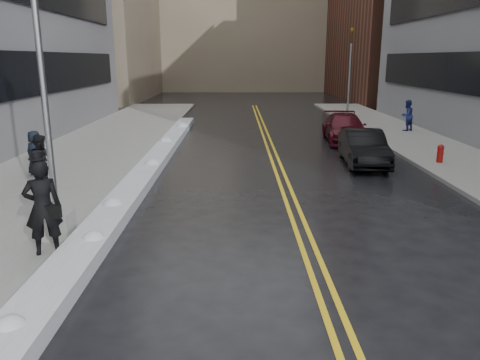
{
  "coord_description": "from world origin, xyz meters",
  "views": [
    {
      "loc": [
        0.86,
        -8.26,
        4.19
      ],
      "look_at": [
        0.94,
        2.84,
        1.3
      ],
      "focal_mm": 35.0,
      "sensor_mm": 36.0,
      "label": 1
    }
  ],
  "objects_px": {
    "lamppost": "(48,136)",
    "pedestrian_fedora": "(43,207)",
    "pedestrian_b": "(41,162)",
    "car_maroon": "(345,128)",
    "pedestrian_c": "(35,153)",
    "car_black": "(363,148)",
    "fire_hydrant": "(440,153)",
    "traffic_signal": "(350,70)",
    "pedestrian_east": "(407,115)"
  },
  "relations": [
    {
      "from": "lamppost",
      "to": "pedestrian_fedora",
      "type": "xyz_separation_m",
      "value": [
        0.1,
        -0.92,
        -1.36
      ]
    },
    {
      "from": "pedestrian_b",
      "to": "car_maroon",
      "type": "distance_m",
      "value": 15.12
    },
    {
      "from": "pedestrian_c",
      "to": "car_black",
      "type": "distance_m",
      "value": 12.45
    },
    {
      "from": "fire_hydrant",
      "to": "traffic_signal",
      "type": "relative_size",
      "value": 0.12
    },
    {
      "from": "car_maroon",
      "to": "traffic_signal",
      "type": "bearing_deg",
      "value": 80.42
    },
    {
      "from": "lamppost",
      "to": "traffic_signal",
      "type": "relative_size",
      "value": 1.27
    },
    {
      "from": "pedestrian_b",
      "to": "pedestrian_east",
      "type": "distance_m",
      "value": 20.15
    },
    {
      "from": "pedestrian_b",
      "to": "pedestrian_c",
      "type": "bearing_deg",
      "value": -41.0
    },
    {
      "from": "pedestrian_c",
      "to": "car_maroon",
      "type": "bearing_deg",
      "value": -130.2
    },
    {
      "from": "pedestrian_east",
      "to": "car_black",
      "type": "height_order",
      "value": "pedestrian_east"
    },
    {
      "from": "fire_hydrant",
      "to": "car_black",
      "type": "relative_size",
      "value": 0.17
    },
    {
      "from": "lamppost",
      "to": "car_black",
      "type": "relative_size",
      "value": 1.79
    },
    {
      "from": "traffic_signal",
      "to": "car_maroon",
      "type": "xyz_separation_m",
      "value": [
        -2.06,
        -8.35,
        -2.7
      ]
    },
    {
      "from": "car_maroon",
      "to": "lamppost",
      "type": "bearing_deg",
      "value": -121.28
    },
    {
      "from": "fire_hydrant",
      "to": "pedestrian_fedora",
      "type": "xyz_separation_m",
      "value": [
        -12.2,
        -8.92,
        0.63
      ]
    },
    {
      "from": "traffic_signal",
      "to": "pedestrian_fedora",
      "type": "bearing_deg",
      "value": -117.05
    },
    {
      "from": "traffic_signal",
      "to": "car_black",
      "type": "distance_m",
      "value": 14.23
    },
    {
      "from": "car_maroon",
      "to": "pedestrian_b",
      "type": "bearing_deg",
      "value": -136.53
    },
    {
      "from": "car_black",
      "to": "car_maroon",
      "type": "xyz_separation_m",
      "value": [
        0.46,
        5.38,
        0.0
      ]
    },
    {
      "from": "traffic_signal",
      "to": "car_maroon",
      "type": "height_order",
      "value": "traffic_signal"
    },
    {
      "from": "traffic_signal",
      "to": "pedestrian_b",
      "type": "distance_m",
      "value": 22.72
    },
    {
      "from": "pedestrian_b",
      "to": "car_maroon",
      "type": "relative_size",
      "value": 0.37
    },
    {
      "from": "lamppost",
      "to": "car_maroon",
      "type": "relative_size",
      "value": 1.57
    },
    {
      "from": "pedestrian_c",
      "to": "car_black",
      "type": "relative_size",
      "value": 0.37
    },
    {
      "from": "fire_hydrant",
      "to": "traffic_signal",
      "type": "distance_m",
      "value": 14.3
    },
    {
      "from": "traffic_signal",
      "to": "pedestrian_east",
      "type": "distance_m",
      "value": 6.38
    },
    {
      "from": "pedestrian_b",
      "to": "car_black",
      "type": "distance_m",
      "value": 12.01
    },
    {
      "from": "pedestrian_c",
      "to": "pedestrian_east",
      "type": "distance_m",
      "value": 19.85
    },
    {
      "from": "pedestrian_fedora",
      "to": "pedestrian_b",
      "type": "xyz_separation_m",
      "value": [
        -2.07,
        5.0,
        -0.14
      ]
    },
    {
      "from": "traffic_signal",
      "to": "pedestrian_c",
      "type": "bearing_deg",
      "value": -132.8
    },
    {
      "from": "fire_hydrant",
      "to": "pedestrian_b",
      "type": "height_order",
      "value": "pedestrian_b"
    },
    {
      "from": "fire_hydrant",
      "to": "traffic_signal",
      "type": "xyz_separation_m",
      "value": [
        -0.5,
        14.0,
        2.85
      ]
    },
    {
      "from": "pedestrian_b",
      "to": "pedestrian_c",
      "type": "height_order",
      "value": "pedestrian_b"
    },
    {
      "from": "fire_hydrant",
      "to": "pedestrian_fedora",
      "type": "height_order",
      "value": "pedestrian_fedora"
    },
    {
      "from": "lamppost",
      "to": "pedestrian_fedora",
      "type": "relative_size",
      "value": 3.71
    },
    {
      "from": "pedestrian_fedora",
      "to": "fire_hydrant",
      "type": "bearing_deg",
      "value": -166.83
    },
    {
      "from": "pedestrian_b",
      "to": "pedestrian_east",
      "type": "xyz_separation_m",
      "value": [
        15.89,
        12.39,
        -0.02
      ]
    },
    {
      "from": "lamppost",
      "to": "car_black",
      "type": "xyz_separation_m",
      "value": [
        9.28,
        8.26,
        -1.83
      ]
    },
    {
      "from": "lamppost",
      "to": "fire_hydrant",
      "type": "bearing_deg",
      "value": 33.04
    },
    {
      "from": "fire_hydrant",
      "to": "pedestrian_fedora",
      "type": "relative_size",
      "value": 0.36
    },
    {
      "from": "pedestrian_fedora",
      "to": "car_maroon",
      "type": "relative_size",
      "value": 0.42
    },
    {
      "from": "pedestrian_b",
      "to": "car_black",
      "type": "xyz_separation_m",
      "value": [
        11.25,
        4.18,
        -0.34
      ]
    },
    {
      "from": "pedestrian_b",
      "to": "pedestrian_c",
      "type": "distance_m",
      "value": 2.2
    },
    {
      "from": "traffic_signal",
      "to": "lamppost",
      "type": "bearing_deg",
      "value": -118.21
    },
    {
      "from": "pedestrian_c",
      "to": "traffic_signal",
      "type": "bearing_deg",
      "value": -113.85
    },
    {
      "from": "pedestrian_c",
      "to": "pedestrian_east",
      "type": "height_order",
      "value": "pedestrian_east"
    },
    {
      "from": "pedestrian_fedora",
      "to": "pedestrian_east",
      "type": "bearing_deg",
      "value": -151.47
    },
    {
      "from": "fire_hydrant",
      "to": "pedestrian_fedora",
      "type": "distance_m",
      "value": 15.12
    },
    {
      "from": "fire_hydrant",
      "to": "pedestrian_c",
      "type": "xyz_separation_m",
      "value": [
        -15.27,
        -1.95,
        0.4
      ]
    },
    {
      "from": "pedestrian_fedora",
      "to": "pedestrian_c",
      "type": "bearing_deg",
      "value": -89.23
    }
  ]
}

